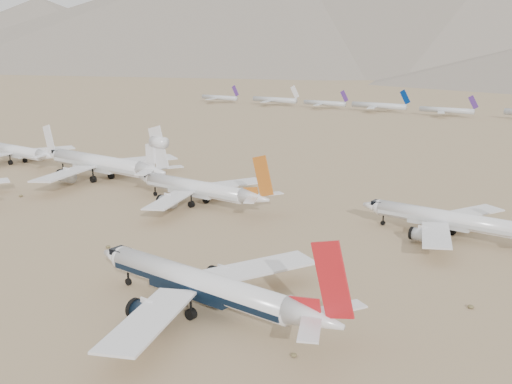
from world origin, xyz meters
TOP-DOWN VIEW (x-y plane):
  - ground at (0.00, 0.00)m, footprint 7000.00×7000.00m
  - main_airliner at (6.65, 4.14)m, footprint 46.48×45.40m
  - row2_gold_tail at (23.29, 64.08)m, footprint 40.46×39.57m
  - row2_orange_tail at (-38.75, 51.10)m, footprint 44.25×43.29m
  - row2_white_trijet at (-83.13, 54.71)m, footprint 55.18×53.93m
  - row2_white_twin at (-132.35, 54.06)m, footprint 44.70×43.74m
  - distant_storage_row at (-41.70, 316.79)m, footprint 475.02×54.95m

SIDE VIEW (x-z plane):
  - ground at x=0.00m, z-range 0.00..0.00m
  - row2_gold_tail at x=23.29m, z-range -3.17..11.23m
  - distant_storage_row at x=-41.70m, z-range -2.68..11.44m
  - row2_orange_tail at x=-38.75m, z-range -3.46..12.32m
  - row2_white_twin at x=-132.35m, z-range -3.49..12.48m
  - main_airliner at x=6.65m, z-range -3.69..12.71m
  - row2_white_trijet at x=-83.13m, z-range -4.12..15.44m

